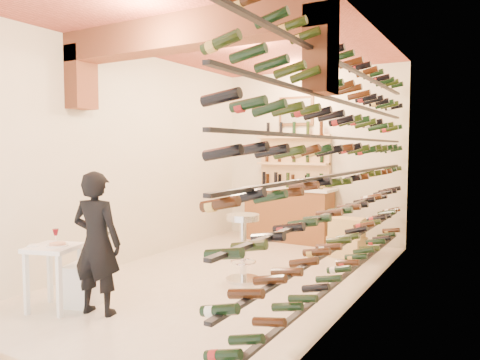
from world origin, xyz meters
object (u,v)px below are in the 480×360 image
at_px(wine_rack, 342,165).
at_px(chrome_barstool, 243,242).
at_px(person, 97,243).
at_px(back_counter, 289,213).
at_px(crate_lower, 347,247).
at_px(tasting_table, 54,257).
at_px(white_stool, 84,285).

distance_m(wine_rack, chrome_barstool, 1.66).
height_order(person, chrome_barstool, person).
xyz_separation_m(back_counter, crate_lower, (1.33, -0.72, -0.37)).
distance_m(tasting_table, chrome_barstool, 2.30).
bearing_deg(back_counter, person, -92.53).
bearing_deg(chrome_barstool, wine_rack, 1.30).
bearing_deg(tasting_table, white_stool, 42.94).
height_order(wine_rack, tasting_table, wine_rack).
distance_m(back_counter, chrome_barstool, 2.73).
bearing_deg(tasting_table, chrome_barstool, 40.88).
distance_m(white_stool, crate_lower, 4.10).
height_order(wine_rack, white_stool, wine_rack).
relative_size(back_counter, tasting_table, 2.01).
distance_m(chrome_barstool, crate_lower, 2.14).
bearing_deg(tasting_table, person, 0.09).
xyz_separation_m(tasting_table, crate_lower, (2.02, 3.91, -0.41)).
bearing_deg(white_stool, tasting_table, -120.09).
xyz_separation_m(person, chrome_barstool, (0.74, 1.80, -0.24)).
height_order(back_counter, white_stool, back_counter).
bearing_deg(person, wine_rack, -149.91).
bearing_deg(crate_lower, chrome_barstool, -112.02).
relative_size(white_stool, chrome_barstool, 0.51).
bearing_deg(wine_rack, crate_lower, 104.51).
bearing_deg(back_counter, tasting_table, -98.45).
distance_m(wine_rack, person, 2.85).
bearing_deg(wine_rack, white_stool, -144.01).
bearing_deg(person, crate_lower, -124.07).
bearing_deg(crate_lower, tasting_table, -117.30).
bearing_deg(white_stool, person, -17.80).
relative_size(chrome_barstool, crate_lower, 1.63).
xyz_separation_m(wine_rack, crate_lower, (-0.50, 1.93, -1.39)).
xyz_separation_m(tasting_table, chrome_barstool, (1.23, 1.95, -0.06)).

